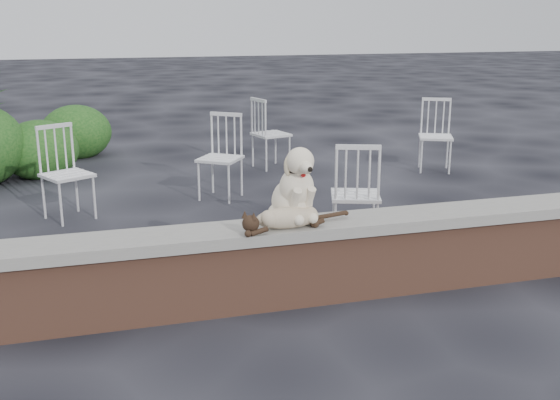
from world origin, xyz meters
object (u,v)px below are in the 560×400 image
object	(u,v)px
cat	(287,216)
chair_b	(220,157)
chair_e	(271,133)
dog	(292,183)
chair_a	(67,173)
chair_d	(436,136)
chair_c	(355,193)

from	to	relation	value
cat	chair_b	size ratio (longest dim) A/B	1.05
chair_e	dog	bearing A→B (deg)	151.13
dog	chair_a	bearing A→B (deg)	113.89
dog	chair_a	size ratio (longest dim) A/B	0.59
chair_d	chair_e	world-z (taller)	same
chair_b	chair_c	bearing A→B (deg)	-30.28
chair_c	cat	bearing A→B (deg)	68.07
dog	cat	world-z (taller)	dog
chair_c	chair_a	bearing A→B (deg)	-12.64
chair_b	chair_e	bearing A→B (deg)	90.15
chair_c	chair_e	xyz separation A→B (m)	(0.11, 3.23, 0.00)
chair_a	dog	bearing A→B (deg)	-86.00
dog	chair_e	world-z (taller)	dog
cat	chair_a	bearing A→B (deg)	111.08
chair_c	chair_d	bearing A→B (deg)	-112.22
chair_b	chair_e	distance (m)	1.66
chair_d	chair_e	xyz separation A→B (m)	(-2.02, 0.78, 0.00)
chair_d	chair_c	size ratio (longest dim) A/B	1.00
chair_c	chair_e	distance (m)	3.23
chair_d	chair_e	bearing A→B (deg)	-176.78
chair_d	chair_b	world-z (taller)	same
chair_d	chair_c	distance (m)	3.24
dog	chair_d	world-z (taller)	dog
chair_d	chair_a	bearing A→B (deg)	-144.06
dog	chair_e	distance (m)	4.32
chair_d	chair_a	size ratio (longest dim) A/B	1.00
chair_a	chair_b	bearing A→B (deg)	-16.20
dog	chair_c	bearing A→B (deg)	38.77
cat	chair_e	size ratio (longest dim) A/B	1.05
cat	chair_a	world-z (taller)	chair_a
cat	chair_b	distance (m)	2.98
chair_a	chair_c	bearing A→B (deg)	-60.19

